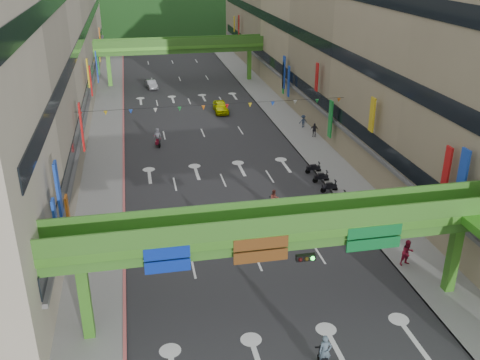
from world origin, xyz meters
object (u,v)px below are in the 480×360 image
Objects in this scene: car_silver at (151,84)px; pedestrian_red at (407,255)px; overpass_near at (302,241)px; scooter_rider_near at (325,355)px; car_yellow at (221,107)px; scooter_rider_mid at (274,200)px.

pedestrian_red is (14.63, -53.36, 0.30)m from car_silver.
car_silver is (-5.77, 57.14, -4.57)m from overpass_near.
scooter_rider_near reaches higher than pedestrian_red.
car_yellow is 2.38× the size of pedestrian_red.
car_yellow is (0.38, 28.84, -0.21)m from scooter_rider_mid.
car_silver is (-5.82, 61.52, -0.38)m from scooter_rider_near.
scooter_rider_near is 12.01m from pedestrian_red.
scooter_rider_near is at bearing -147.07° from pedestrian_red.
car_silver is 55.33m from pedestrian_red.
scooter_rider_mid reaches higher than pedestrian_red.
overpass_near is at bearing -166.79° from pedestrian_red.
scooter_rider_near reaches higher than car_silver.
scooter_rider_near is 1.15× the size of pedestrian_red.
car_yellow is (2.45, 46.85, -0.26)m from scooter_rider_near.
scooter_rider_mid is at bearing 114.52° from pedestrian_red.
scooter_rider_mid is 28.85m from car_yellow.
overpass_near is 6.06m from scooter_rider_near.
scooter_rider_mid is at bearing -88.93° from car_silver.
car_silver is (-7.90, 43.52, -0.34)m from scooter_rider_mid.
overpass_near is at bearing -91.99° from car_yellow.
overpass_near is 7.31× the size of car_silver.
pedestrian_red is at bearing 42.81° from scooter_rider_near.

